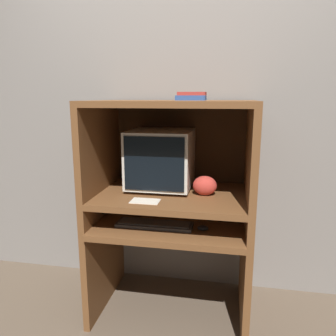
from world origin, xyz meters
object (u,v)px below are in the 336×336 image
Objects in this scene: snack_bag at (205,186)px; book_stack at (191,96)px; keyboard at (155,224)px; crt_monitor at (161,159)px; mouse at (203,228)px.

book_stack reaches higher than snack_bag.
keyboard is 3.14× the size of snack_bag.
snack_bag is (0.30, -0.11, -0.14)m from crt_monitor.
book_stack is at bearing 47.83° from keyboard.
keyboard is 0.81m from book_stack.
snack_bag reaches higher than keyboard.
mouse is 0.26m from snack_bag.
mouse reaches higher than keyboard.
crt_monitor is 0.35m from snack_bag.
crt_monitor reaches higher than keyboard.
snack_bag is 0.82× the size of book_stack.
book_stack is at bearing -10.25° from crt_monitor.
crt_monitor is 2.34× the size of book_stack.
crt_monitor is at bearing 169.75° from book_stack.
book_stack reaches higher than keyboard.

